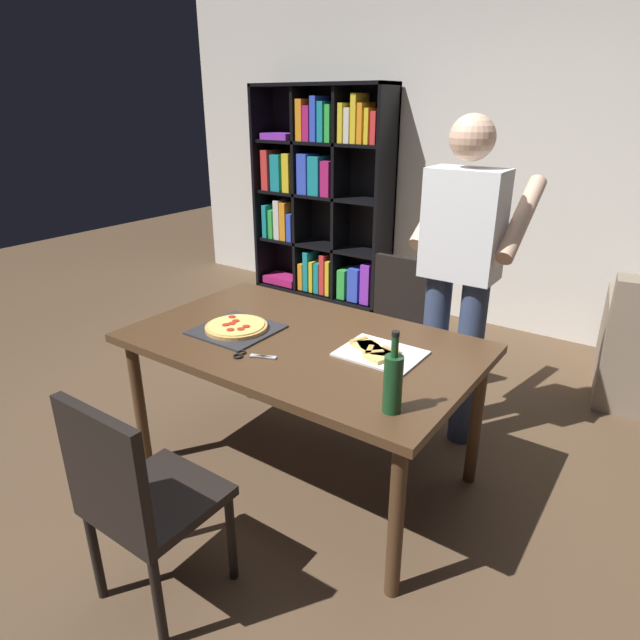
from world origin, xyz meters
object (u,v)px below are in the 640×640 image
dining_table (302,353)px  wine_bottle (393,382)px  pepperoni_pizza_on_tray (236,328)px  person_serving_pizza (461,267)px  chair_near_camera (136,494)px  bookshelf (321,197)px  chair_far_side (396,322)px  kitchen_scissors (248,355)px

dining_table → wine_bottle: size_ratio=5.20×
pepperoni_pizza_on_tray → person_serving_pizza: bearing=47.6°
person_serving_pizza → dining_table: bearing=-121.1°
dining_table → chair_near_camera: chair_near_camera is taller
bookshelf → wine_bottle: size_ratio=6.17×
person_serving_pizza → pepperoni_pizza_on_tray: person_serving_pizza is taller
chair_far_side → person_serving_pizza: bearing=-25.5°
chair_far_side → kitchen_scissors: chair_far_side is taller
wine_bottle → bookshelf: bearing=129.1°
chair_far_side → pepperoni_pizza_on_tray: size_ratio=2.46×
wine_bottle → chair_far_side: bearing=116.4°
dining_table → wine_bottle: 0.75m
chair_near_camera → chair_far_side: same height
person_serving_pizza → kitchen_scissors: person_serving_pizza is taller
chair_near_camera → bookshelf: bookshelf is taller
chair_near_camera → bookshelf: (-1.54, 3.36, 0.45)m
chair_far_side → person_serving_pizza: (0.46, -0.22, 0.49)m
wine_bottle → pepperoni_pizza_on_tray: bearing=166.9°
chair_near_camera → chair_far_side: bearing=90.0°
bookshelf → wine_bottle: (2.19, -2.70, -0.09)m
chair_near_camera → person_serving_pizza: (0.46, 1.75, 0.49)m
dining_table → chair_far_side: chair_far_side is taller
bookshelf → pepperoni_pizza_on_tray: size_ratio=5.33×
person_serving_pizza → bookshelf: bearing=141.2°
dining_table → person_serving_pizza: person_serving_pizza is taller
chair_near_camera → wine_bottle: bearing=45.3°
pepperoni_pizza_on_tray → kitchen_scissors: bearing=-37.5°
chair_far_side → bookshelf: bearing=138.0°
dining_table → chair_far_side: size_ratio=1.82×
person_serving_pizza → kitchen_scissors: size_ratio=8.87×
chair_near_camera → kitchen_scissors: size_ratio=4.56×
chair_near_camera → kitchen_scissors: bearing=97.1°
wine_bottle → dining_table: bearing=153.3°
bookshelf → person_serving_pizza: bookshelf is taller
chair_far_side → bookshelf: (-1.54, 1.39, 0.45)m
chair_far_side → wine_bottle: (0.65, -1.31, 0.36)m
chair_far_side → kitchen_scissors: bearing=-93.9°
dining_table → kitchen_scissors: 0.31m
wine_bottle → person_serving_pizza: bearing=99.8°
dining_table → bookshelf: 2.85m
person_serving_pizza → chair_near_camera: bearing=-104.8°
chair_near_camera → pepperoni_pizza_on_tray: (-0.33, 0.88, 0.25)m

